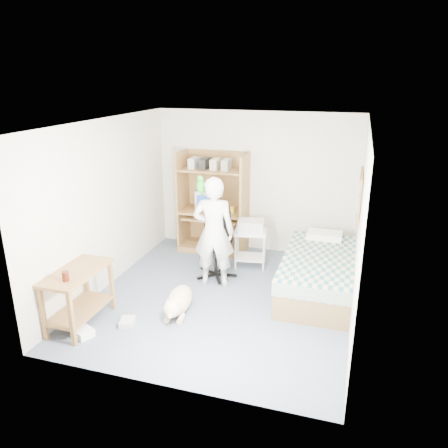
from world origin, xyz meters
name	(u,v)px	position (x,y,z in m)	size (l,w,h in m)	color
floor	(222,297)	(0.00, 0.00, 0.00)	(4.00, 4.00, 0.00)	#4E596A
wall_back	(256,183)	(0.00, 2.00, 1.25)	(3.60, 0.02, 2.50)	silver
wall_right	(360,229)	(1.80, 0.00, 1.25)	(0.02, 4.00, 2.50)	silver
wall_left	(106,205)	(-1.80, 0.00, 1.25)	(0.02, 4.00, 2.50)	silver
ceiling	(222,123)	(0.00, 0.00, 2.50)	(3.60, 4.00, 0.02)	white
computer_hutch	(214,207)	(-0.70, 1.74, 0.82)	(1.20, 0.63, 1.80)	brown
bed	(318,273)	(1.30, 0.62, 0.29)	(1.02, 2.02, 0.66)	brown
side_desk	(78,289)	(-1.55, -1.20, 0.49)	(0.50, 1.00, 0.75)	brown
corkboard	(360,195)	(1.77, 0.90, 1.45)	(0.04, 0.94, 0.66)	olive
office_chair	(217,254)	(-0.31, 0.69, 0.36)	(0.58, 0.58, 1.02)	black
person	(214,232)	(-0.25, 0.38, 0.85)	(0.62, 0.41, 1.70)	silver
parrot	(201,185)	(-0.45, 0.40, 1.55)	(0.12, 0.22, 0.34)	#168813
dog	(179,301)	(-0.45, -0.56, 0.16)	(0.42, 1.01, 0.38)	#CBAB88
printer_cart	(251,243)	(0.12, 1.20, 0.42)	(0.59, 0.50, 0.63)	white
printer	(251,226)	(0.12, 1.20, 0.72)	(0.42, 0.32, 0.18)	#BBBBB6
crt_monitor	(208,199)	(-0.82, 1.75, 0.95)	(0.41, 0.43, 0.36)	beige
keyboard	(210,217)	(-0.73, 1.58, 0.67)	(0.45, 0.16, 0.03)	beige
pencil_cup	(233,210)	(-0.32, 1.65, 0.82)	(0.08, 0.08, 0.12)	gold
drink_glass	(65,276)	(-1.50, -1.47, 0.81)	(0.08, 0.08, 0.12)	#3C1309
floor_box_a	(83,332)	(-1.37, -1.45, 0.05)	(0.25, 0.20, 0.10)	white
floor_box_b	(127,322)	(-0.96, -1.06, 0.04)	(0.18, 0.22, 0.08)	#AEAEA9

